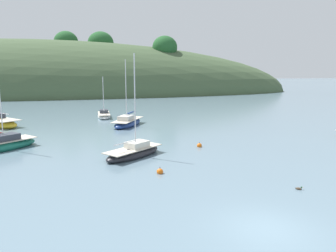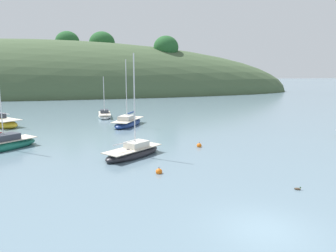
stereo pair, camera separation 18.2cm
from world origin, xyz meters
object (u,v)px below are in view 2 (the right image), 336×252
object	(u,v)px
sailboat_black_sloop	(1,145)
mooring_buoy_outer	(199,146)
sailboat_white_near	(128,122)
duck_trailing	(298,189)
sailboat_teal_outer	(105,115)
mooring_buoy_channel	(159,172)
sailboat_grey_yawl	(133,152)

from	to	relation	value
sailboat_black_sloop	mooring_buoy_outer	world-z (taller)	sailboat_black_sloop
sailboat_white_near	duck_trailing	size ratio (longest dim) A/B	20.58
sailboat_teal_outer	sailboat_white_near	xyz separation A→B (m)	(2.61, -7.64, 0.07)
mooring_buoy_channel	duck_trailing	xyz separation A→B (m)	(7.29, -4.68, -0.07)
duck_trailing	sailboat_white_near	bearing A→B (deg)	107.45
sailboat_black_sloop	sailboat_white_near	bearing A→B (deg)	40.10
sailboat_teal_outer	mooring_buoy_outer	world-z (taller)	sailboat_teal_outer
sailboat_black_sloop	sailboat_teal_outer	size ratio (longest dim) A/B	1.55
sailboat_black_sloop	sailboat_grey_yawl	size ratio (longest dim) A/B	1.12
sailboat_grey_yawl	duck_trailing	xyz separation A→B (m)	(8.49, -9.40, -0.30)
sailboat_grey_yawl	duck_trailing	bearing A→B (deg)	-47.90
sailboat_black_sloop	duck_trailing	xyz separation A→B (m)	(19.42, -14.05, -0.35)
mooring_buoy_channel	duck_trailing	bearing A→B (deg)	-32.70
sailboat_black_sloop	mooring_buoy_outer	bearing A→B (deg)	-8.67
mooring_buoy_outer	duck_trailing	world-z (taller)	mooring_buoy_outer
sailboat_grey_yawl	mooring_buoy_outer	xyz separation A→B (m)	(6.13, 2.06, -0.23)
sailboat_teal_outer	mooring_buoy_outer	size ratio (longest dim) A/B	11.09
duck_trailing	sailboat_teal_outer	bearing A→B (deg)	107.79
sailboat_black_sloop	duck_trailing	distance (m)	23.97
sailboat_teal_outer	sailboat_grey_yawl	xyz separation A→B (m)	(1.67, -22.28, 0.03)
duck_trailing	mooring_buoy_channel	bearing A→B (deg)	147.30
sailboat_grey_yawl	mooring_buoy_outer	distance (m)	6.46
sailboat_grey_yawl	mooring_buoy_outer	world-z (taller)	sailboat_grey_yawl
sailboat_black_sloop	mooring_buoy_channel	distance (m)	15.33
sailboat_black_sloop	sailboat_teal_outer	xyz separation A→B (m)	(9.25, 17.63, -0.07)
mooring_buoy_channel	mooring_buoy_outer	bearing A→B (deg)	54.01
sailboat_teal_outer	duck_trailing	xyz separation A→B (m)	(10.17, -31.68, -0.27)
sailboat_black_sloop	mooring_buoy_outer	distance (m)	17.25
sailboat_grey_yawl	sailboat_white_near	distance (m)	14.67
sailboat_white_near	sailboat_grey_yawl	bearing A→B (deg)	-93.66
sailboat_teal_outer	sailboat_white_near	distance (m)	8.07
sailboat_teal_outer	mooring_buoy_channel	world-z (taller)	sailboat_teal_outer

